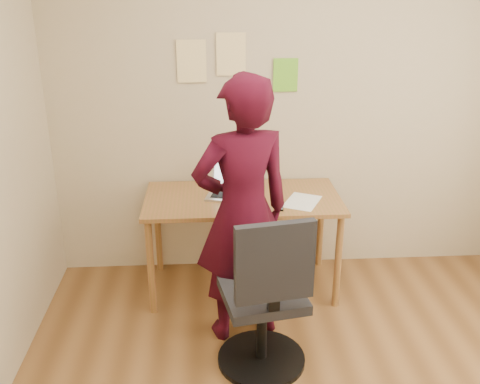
{
  "coord_description": "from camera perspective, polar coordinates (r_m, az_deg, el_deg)",
  "views": [
    {
      "loc": [
        -0.58,
        -2.16,
        2.19
      ],
      "look_at": [
        -0.38,
        0.95,
        0.95
      ],
      "focal_mm": 40.0,
      "sensor_mm": 36.0,
      "label": 1
    }
  ],
  "objects": [
    {
      "name": "laptop",
      "position": [
        3.86,
        -0.98,
        0.44
      ],
      "size": [
        0.38,
        0.35,
        0.23
      ],
      "rotation": [
        0.0,
        0.0,
        -0.24
      ],
      "color": "#B2B2BA",
      "rests_on": "desk"
    },
    {
      "name": "person",
      "position": [
        3.28,
        0.25,
        -2.22
      ],
      "size": [
        0.72,
        0.57,
        1.72
      ],
      "primitive_type": "imported",
      "rotation": [
        0.0,
        0.0,
        3.43
      ],
      "color": "#340714",
      "rests_on": "ground"
    },
    {
      "name": "office_chair",
      "position": [
        3.15,
        2.74,
        -12.03
      ],
      "size": [
        0.54,
        0.55,
        1.03
      ],
      "rotation": [
        0.0,
        0.0,
        0.18
      ],
      "color": "black",
      "rests_on": "ground"
    },
    {
      "name": "room",
      "position": [
        2.39,
        10.63,
        0.71
      ],
      "size": [
        3.58,
        3.58,
        2.78
      ],
      "color": "brown",
      "rests_on": "ground"
    },
    {
      "name": "paper_sheet",
      "position": [
        3.78,
        6.65,
        -1.02
      ],
      "size": [
        0.32,
        0.37,
        0.0
      ],
      "primitive_type": "cube",
      "rotation": [
        0.0,
        0.0,
        -0.46
      ],
      "color": "white",
      "rests_on": "desk"
    },
    {
      "name": "wall_note_mid",
      "position": [
        3.93,
        -0.96,
        14.48
      ],
      "size": [
        0.21,
        0.0,
        0.3
      ],
      "primitive_type": "cube",
      "color": "#F9DC95",
      "rests_on": "room"
    },
    {
      "name": "phone",
      "position": [
        3.66,
        4.14,
        -1.61
      ],
      "size": [
        0.08,
        0.13,
        0.01
      ],
      "rotation": [
        0.0,
        0.0,
        -0.11
      ],
      "color": "black",
      "rests_on": "desk"
    },
    {
      "name": "desk",
      "position": [
        3.87,
        0.28,
        -1.72
      ],
      "size": [
        1.4,
        0.7,
        0.74
      ],
      "color": "#925E32",
      "rests_on": "ground"
    },
    {
      "name": "wall_note_left",
      "position": [
        3.94,
        -5.2,
        13.72
      ],
      "size": [
        0.21,
        0.0,
        0.3
      ],
      "primitive_type": "cube",
      "color": "#F9DC95",
      "rests_on": "room"
    },
    {
      "name": "wall_note_right",
      "position": [
        3.99,
        4.88,
        12.32
      ],
      "size": [
        0.18,
        0.0,
        0.24
      ],
      "primitive_type": "cube",
      "color": "#6DBF2B",
      "rests_on": "room"
    }
  ]
}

